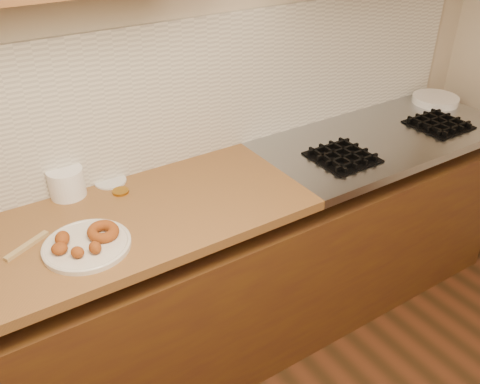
% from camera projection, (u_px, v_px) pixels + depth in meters
% --- Properties ---
extents(wall_back, '(4.00, 0.02, 2.70)m').
position_uv_depth(wall_back, '(128.00, 66.00, 1.94)').
color(wall_back, '#BDAF95').
rests_on(wall_back, ground).
extents(base_cabinet, '(3.60, 0.60, 0.77)m').
position_uv_depth(base_cabinet, '(181.00, 301.00, 2.22)').
color(base_cabinet, '#543310').
rests_on(base_cabinet, floor).
extents(stovetop, '(1.30, 0.62, 0.04)m').
position_uv_depth(stovetop, '(384.00, 137.00, 2.49)').
color(stovetop, '#9EA0A5').
rests_on(stovetop, base_cabinet).
extents(backsplash, '(3.60, 0.02, 0.60)m').
position_uv_depth(backsplash, '(134.00, 104.00, 2.01)').
color(backsplash, beige).
rests_on(backsplash, wall_back).
extents(burner_grates, '(0.91, 0.26, 0.03)m').
position_uv_depth(burner_grates, '(394.00, 138.00, 2.41)').
color(burner_grates, black).
rests_on(burner_grates, stovetop).
extents(donut_plate, '(0.29, 0.29, 0.02)m').
position_uv_depth(donut_plate, '(87.00, 246.00, 1.71)').
color(donut_plate, beige).
rests_on(donut_plate, butcher_block).
extents(ring_donut, '(0.14, 0.15, 0.05)m').
position_uv_depth(ring_donut, '(103.00, 232.00, 1.73)').
color(ring_donut, '#973D18').
rests_on(ring_donut, donut_plate).
extents(fried_dough_chunks, '(0.16, 0.17, 0.05)m').
position_uv_depth(fried_dough_chunks, '(71.00, 245.00, 1.66)').
color(fried_dough_chunks, '#973D18').
rests_on(fried_dough_chunks, donut_plate).
extents(plastic_tub, '(0.18, 0.18, 0.11)m').
position_uv_depth(plastic_tub, '(67.00, 183.00, 1.96)').
color(plastic_tub, white).
rests_on(plastic_tub, butcher_block).
extents(tub_lid, '(0.13, 0.13, 0.01)m').
position_uv_depth(tub_lid, '(110.00, 181.00, 2.08)').
color(tub_lid, silver).
rests_on(tub_lid, butcher_block).
extents(brass_jar_lid, '(0.07, 0.07, 0.01)m').
position_uv_depth(brass_jar_lid, '(121.00, 191.00, 2.01)').
color(brass_jar_lid, '#AC7721').
rests_on(brass_jar_lid, butcher_block).
extents(wooden_utensil, '(0.16, 0.10, 0.01)m').
position_uv_depth(wooden_utensil, '(27.00, 246.00, 1.71)').
color(wooden_utensil, tan).
rests_on(wooden_utensil, butcher_block).
extents(plate_stack, '(0.25, 0.25, 0.04)m').
position_uv_depth(plate_stack, '(435.00, 100.00, 2.81)').
color(plate_stack, silver).
rests_on(plate_stack, stovetop).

